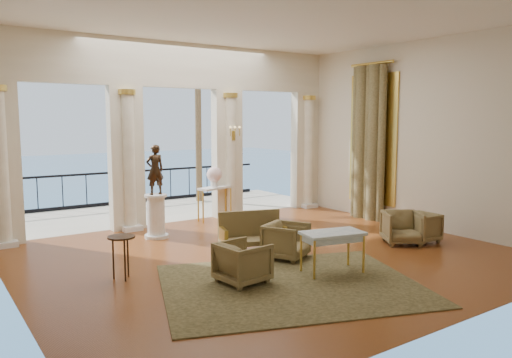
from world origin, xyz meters
TOP-DOWN VIEW (x-y plane):
  - floor at (0.00, 0.00)m, footprint 9.00×9.00m
  - room_walls at (0.00, -1.12)m, footprint 9.00×9.00m
  - arcade at (-0.00, 3.82)m, footprint 9.00×0.56m
  - terrace at (0.00, 5.80)m, footprint 10.00×3.60m
  - balustrade at (0.00, 7.40)m, footprint 9.00×0.06m
  - palm_tree at (2.00, 6.60)m, footprint 2.00×2.00m
  - curtain at (4.28, 1.50)m, footprint 0.33×1.40m
  - window_frame at (4.47, 1.50)m, footprint 0.04×1.60m
  - wall_sconce at (1.40, 3.51)m, footprint 0.30×0.11m
  - rug at (-0.74, -1.60)m, footprint 4.83×4.30m
  - armchair_a at (0.14, -0.35)m, footprint 0.96×0.94m
  - armchair_b at (2.86, -0.85)m, footprint 1.01×0.99m
  - armchair_c at (3.30, -0.96)m, footprint 0.67×0.72m
  - armchair_d at (-1.31, -1.07)m, footprint 0.75×0.79m
  - settee at (-0.21, 0.31)m, footprint 1.36×0.88m
  - game_table at (0.25, -1.49)m, footprint 1.14×0.78m
  - pedestal at (-1.20, 2.62)m, footprint 0.53×0.53m
  - statue at (-1.20, 2.62)m, footprint 0.40×0.26m
  - console_table at (0.83, 3.55)m, footprint 0.99×0.62m
  - urn at (0.83, 3.55)m, footprint 0.39×0.39m
  - side_table at (-2.84, 0.22)m, footprint 0.45×0.45m

SIDE VIEW (x-z plane):
  - terrace at x=0.00m, z-range -0.10..0.00m
  - floor at x=0.00m, z-range 0.00..0.00m
  - rug at x=-0.74m, z-range 0.00..0.02m
  - armchair_c at x=3.30m, z-range 0.00..0.70m
  - armchair_d at x=-1.31m, z-range 0.00..0.74m
  - armchair_a at x=0.14m, z-range 0.00..0.75m
  - armchair_b at x=2.86m, z-range 0.00..0.77m
  - balustrade at x=0.00m, z-range -0.11..0.92m
  - settee at x=-0.21m, z-range 0.00..0.83m
  - pedestal at x=-1.20m, z-range -0.02..0.96m
  - side_table at x=-2.84m, z-range 0.26..0.99m
  - game_table at x=0.25m, z-range 0.28..1.00m
  - console_table at x=0.83m, z-range 0.29..1.17m
  - urn at x=0.83m, z-range 0.92..1.44m
  - statue at x=-1.20m, z-range 0.97..2.08m
  - curtain at x=4.28m, z-range -0.03..4.06m
  - window_frame at x=4.47m, z-range 0.40..3.80m
  - wall_sconce at x=1.40m, z-range 2.06..2.40m
  - arcade at x=0.00m, z-range 0.33..4.83m
  - room_walls at x=0.00m, z-range -1.62..7.38m
  - palm_tree at x=2.00m, z-range 1.84..6.34m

